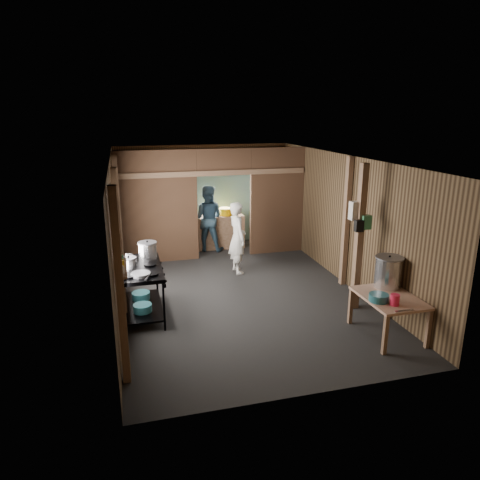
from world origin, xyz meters
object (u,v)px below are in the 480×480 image
object	(u,v)px
stock_pot	(388,272)
yellow_tub	(226,212)
gas_range	(141,291)
stove_pot_large	(148,251)
prep_table	(388,316)
pink_bucket	(395,300)
cook	(237,238)

from	to	relation	value
stock_pot	yellow_tub	distance (m)	5.18
gas_range	stove_pot_large	bearing A→B (deg)	64.74
prep_table	gas_range	bearing A→B (deg)	154.87
stove_pot_large	pink_bucket	size ratio (longest dim) A/B	2.02
prep_table	stove_pot_large	distance (m)	4.18
stock_pot	yellow_tub	size ratio (longest dim) A/B	1.59
gas_range	stock_pot	xyz separation A→B (m)	(3.91, -1.36, 0.46)
cook	gas_range	bearing A→B (deg)	121.88
yellow_tub	stock_pot	bearing A→B (deg)	-72.28
prep_table	stock_pot	size ratio (longest dim) A/B	2.09
pink_bucket	yellow_tub	xyz separation A→B (m)	(-1.27, 5.61, 0.20)
stove_pot_large	pink_bucket	world-z (taller)	stove_pot_large
stove_pot_large	cook	bearing A→B (deg)	33.21
gas_range	stove_pot_large	xyz separation A→B (m)	(0.17, 0.36, 0.59)
stove_pot_large	prep_table	bearing A→B (deg)	-30.68
yellow_tub	cook	size ratio (longest dim) A/B	0.21
prep_table	cook	xyz separation A→B (m)	(-1.56, 3.40, 0.46)
prep_table	stock_pot	xyz separation A→B (m)	(0.20, 0.38, 0.57)
pink_bucket	stock_pot	bearing A→B (deg)	65.48
prep_table	stove_pot_large	size ratio (longest dim) A/B	3.30
gas_range	yellow_tub	world-z (taller)	yellow_tub
gas_range	yellow_tub	bearing A→B (deg)	56.88
gas_range	pink_bucket	bearing A→B (deg)	-29.47
stove_pot_large	stock_pot	bearing A→B (deg)	-24.70
stove_pot_large	yellow_tub	world-z (taller)	stove_pot_large
stove_pot_large	yellow_tub	bearing A→B (deg)	56.07
gas_range	stove_pot_large	size ratio (longest dim) A/B	4.48
gas_range	cook	distance (m)	2.73
gas_range	cook	world-z (taller)	cook
stock_pot	yellow_tub	world-z (taller)	stock_pot
prep_table	stove_pot_large	xyz separation A→B (m)	(-3.54, 2.10, 0.71)
prep_table	pink_bucket	bearing A→B (deg)	-110.53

